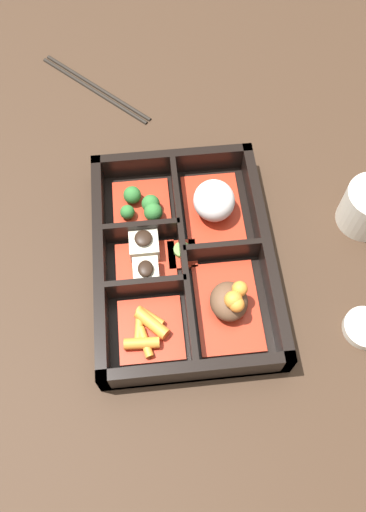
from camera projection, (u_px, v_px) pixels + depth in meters
ground_plane at (183, 264)px, 0.70m from camera, size 3.00×3.00×0.00m
bento_base at (183, 263)px, 0.70m from camera, size 0.33×0.24×0.01m
bento_rim at (181, 256)px, 0.68m from camera, size 0.33×0.24×0.05m
bowl_rice at (214, 203)px, 0.71m from camera, size 0.13×0.08×0.06m
bowl_stew at (230, 303)px, 0.64m from camera, size 0.13×0.08×0.05m
bowl_greens at (143, 205)px, 0.72m from camera, size 0.09×0.08×0.03m
bowl_tofu at (145, 258)px, 0.68m from camera, size 0.09×0.08×0.04m
bowl_carrots at (149, 330)px, 0.64m from camera, size 0.09×0.08×0.02m
bowl_pickles at (184, 252)px, 0.69m from camera, size 0.04×0.04×0.01m
chopsticks at (95, 87)px, 0.85m from camera, size 0.18×0.18×0.01m
sauce_dish at (365, 328)px, 0.65m from camera, size 0.06×0.06×0.01m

